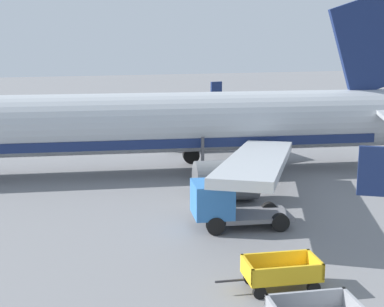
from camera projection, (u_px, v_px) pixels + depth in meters
airplane at (173, 124)px, 34.50m from camera, size 37.66×30.31×11.34m
baggage_cart_fourth_in_row at (281, 272)px, 18.83m from camera, size 3.60×1.62×1.07m
service_truck_beside_carts at (223, 204)px, 24.75m from camera, size 4.57×2.44×2.10m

